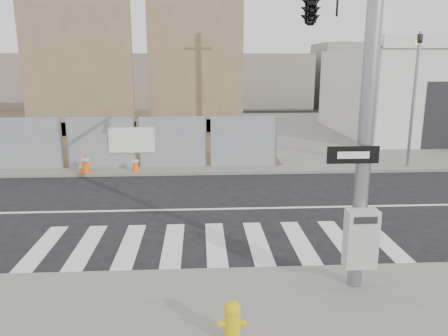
{
  "coord_description": "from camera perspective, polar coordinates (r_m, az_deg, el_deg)",
  "views": [
    {
      "loc": [
        -0.35,
        -12.07,
        4.13
      ],
      "look_at": [
        0.3,
        -0.7,
        1.4
      ],
      "focal_mm": 35.0,
      "sensor_mm": 36.0,
      "label": 1
    }
  ],
  "objects": [
    {
      "name": "ground",
      "position": [
        12.76,
        -1.53,
        -5.41
      ],
      "size": [
        100.0,
        100.0,
        0.0
      ],
      "primitive_type": "plane",
      "color": "black",
      "rests_on": "ground"
    },
    {
      "name": "sidewalk_far",
      "position": [
        26.38,
        -2.48,
        4.59
      ],
      "size": [
        50.0,
        20.0,
        0.12
      ],
      "primitive_type": "cube",
      "color": "slate",
      "rests_on": "ground"
    },
    {
      "name": "signal_pole",
      "position": [
        10.44,
        13.12,
        16.73
      ],
      "size": [
        0.96,
        5.87,
        7.0
      ],
      "color": "gray",
      "rests_on": "sidewalk_near"
    },
    {
      "name": "far_signal_pole",
      "position": [
        18.65,
        23.74,
        10.38
      ],
      "size": [
        0.16,
        0.2,
        5.6
      ],
      "color": "gray",
      "rests_on": "sidewalk_far"
    },
    {
      "name": "concrete_wall_left",
      "position": [
        26.02,
        -18.44,
        11.15
      ],
      "size": [
        6.0,
        1.3,
        8.0
      ],
      "color": "#7B604A",
      "rests_on": "sidewalk_far"
    },
    {
      "name": "concrete_wall_right",
      "position": [
        26.16,
        -3.68,
        11.8
      ],
      "size": [
        5.5,
        1.3,
        8.0
      ],
      "color": "#7B604A",
      "rests_on": "sidewalk_far"
    },
    {
      "name": "auto_shop",
      "position": [
        28.9,
        26.85,
        8.89
      ],
      "size": [
        12.0,
        10.2,
        5.95
      ],
      "color": "silver",
      "rests_on": "sidewalk_far"
    },
    {
      "name": "utility_pole_right",
      "position": [
        18.89,
        18.76,
        16.06
      ],
      "size": [
        1.6,
        0.28,
        10.0
      ],
      "color": "#4D3B24",
      "rests_on": "sidewalk_far"
    },
    {
      "name": "fire_hydrant",
      "position": [
        6.73,
        1.11,
        -19.54
      ],
      "size": [
        0.43,
        0.41,
        0.68
      ],
      "rotation": [
        0.0,
        0.0,
        -0.15
      ],
      "color": "#DAB60C",
      "rests_on": "sidewalk_near"
    },
    {
      "name": "traffic_cone_c",
      "position": [
        17.23,
        -17.68,
        0.67
      ],
      "size": [
        0.52,
        0.52,
        0.78
      ],
      "rotation": [
        0.0,
        0.0,
        0.37
      ],
      "color": "#FF510D",
      "rests_on": "sidewalk_far"
    },
    {
      "name": "traffic_cone_d",
      "position": [
        16.88,
        -11.49,
        0.55
      ],
      "size": [
        0.36,
        0.36,
        0.64
      ],
      "rotation": [
        0.0,
        0.0,
        0.09
      ],
      "color": "orange",
      "rests_on": "sidewalk_far"
    }
  ]
}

